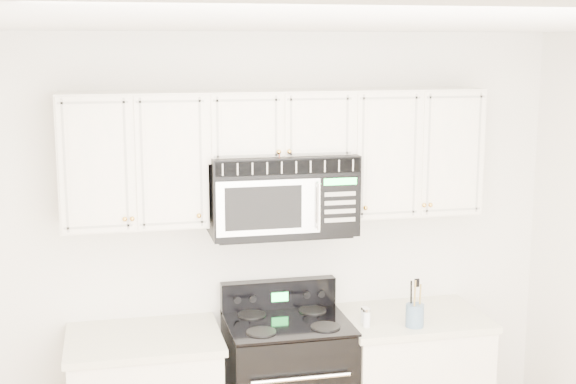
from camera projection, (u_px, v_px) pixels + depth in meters
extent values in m
cube|color=white|center=(365.00, 24.00, 2.98)|extent=(3.50, 3.50, 0.01)
cube|color=silver|center=(272.00, 248.00, 4.89)|extent=(3.50, 0.01, 2.60)
cube|color=beige|center=(144.00, 339.00, 4.49)|extent=(0.86, 0.65, 0.04)
cube|color=beige|center=(412.00, 318.00, 4.84)|extent=(0.86, 0.65, 0.04)
cylinder|color=white|center=(301.00, 379.00, 4.40)|extent=(0.56, 0.02, 0.02)
cube|color=black|center=(288.00, 323.00, 4.68)|extent=(0.71, 0.61, 0.02)
cube|color=black|center=(278.00, 295.00, 4.92)|extent=(0.71, 0.08, 0.19)
cube|color=#2AFF55|center=(280.00, 297.00, 4.87)|extent=(0.10, 0.00, 0.06)
cube|color=silver|center=(133.00, 160.00, 4.45)|extent=(0.80, 0.33, 0.75)
cube|color=silver|center=(411.00, 151.00, 4.81)|extent=(0.80, 0.33, 0.75)
cube|color=silver|center=(277.00, 124.00, 4.60)|extent=(0.84, 0.33, 0.39)
sphere|color=gold|center=(132.00, 219.00, 4.32)|extent=(0.03, 0.03, 0.03)
sphere|color=gold|center=(199.00, 216.00, 4.40)|extent=(0.03, 0.03, 0.03)
sphere|color=gold|center=(366.00, 208.00, 4.61)|extent=(0.03, 0.03, 0.03)
sphere|color=gold|center=(424.00, 205.00, 4.68)|extent=(0.03, 0.03, 0.03)
sphere|color=gold|center=(279.00, 152.00, 4.43)|extent=(0.03, 0.03, 0.03)
sphere|color=gold|center=(289.00, 152.00, 4.45)|extent=(0.03, 0.03, 0.03)
cylinder|color=#B53819|center=(279.00, 161.00, 4.44)|extent=(0.00, 0.00, 0.10)
sphere|color=gold|center=(279.00, 171.00, 4.45)|extent=(0.03, 0.03, 0.03)
cube|color=black|center=(281.00, 193.00, 4.63)|extent=(0.83, 0.42, 0.46)
cube|color=#9F9C95|center=(289.00, 167.00, 4.40)|extent=(0.81, 0.01, 0.08)
cube|color=#B5B5B5|center=(269.00, 208.00, 4.41)|extent=(0.58, 0.01, 0.31)
cube|color=black|center=(264.00, 208.00, 4.39)|extent=(0.43, 0.01, 0.24)
cube|color=black|center=(340.00, 204.00, 4.50)|extent=(0.23, 0.01, 0.31)
cube|color=#2AFF55|center=(340.00, 181.00, 4.46)|extent=(0.19, 0.00, 0.04)
cylinder|color=white|center=(319.00, 207.00, 4.43)|extent=(0.02, 0.02, 0.26)
cylinder|color=slate|center=(415.00, 315.00, 4.62)|extent=(0.11, 0.11, 0.13)
cylinder|color=olive|center=(420.00, 304.00, 4.62)|extent=(0.01, 0.01, 0.23)
cylinder|color=black|center=(411.00, 301.00, 4.63)|extent=(0.01, 0.01, 0.25)
cylinder|color=olive|center=(414.00, 303.00, 4.58)|extent=(0.01, 0.01, 0.26)
cylinder|color=silver|center=(364.00, 316.00, 4.69)|extent=(0.04, 0.04, 0.08)
cylinder|color=white|center=(364.00, 308.00, 4.68)|extent=(0.04, 0.04, 0.02)
cylinder|color=silver|center=(367.00, 319.00, 4.62)|extent=(0.04, 0.04, 0.09)
cylinder|color=white|center=(367.00, 310.00, 4.61)|extent=(0.05, 0.05, 0.02)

